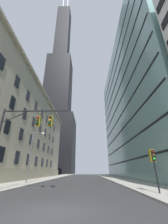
{
  "coord_description": "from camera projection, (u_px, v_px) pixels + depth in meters",
  "views": [
    {
      "loc": [
        1.63,
        -7.86,
        1.79
      ],
      "look_at": [
        0.86,
        23.92,
        15.18
      ],
      "focal_mm": 22.47,
      "sensor_mm": 36.0,
      "label": 1
    }
  ],
  "objects": [
    {
      "name": "ground_plane",
      "position": [
        53.0,
        213.0,
        6.57
      ],
      "size": [
        102.0,
        160.0,
        0.1
      ],
      "primitive_type": "cube",
      "color": "#303033"
    },
    {
      "name": "station_building",
      "position": [
        7.0,
        127.0,
        34.17
      ],
      "size": [
        14.59,
        61.14,
        23.49
      ],
      "color": "#B2A88E",
      "rests_on": "ground"
    },
    {
      "name": "dark_skyscraper",
      "position": [
        58.0,
        100.0,
        110.6
      ],
      "size": [
        27.96,
        27.96,
        183.55
      ],
      "color": "black",
      "rests_on": "ground"
    },
    {
      "name": "glass_office_midrise",
      "position": [
        143.0,
        106.0,
        44.15
      ],
      "size": [
        16.42,
        53.64,
        41.61
      ],
      "color": "gray",
      "rests_on": "ground"
    },
    {
      "name": "traffic_signal_mast",
      "position": [
        26.0,
        130.0,
        13.58
      ],
      "size": [
        6.92,
        0.63,
        7.54
      ],
      "color": "black",
      "rests_on": "sidewalk_left"
    },
    {
      "name": "traffic_light_near_right",
      "position": [
        153.0,
        158.0,
        12.21
      ],
      "size": [
        0.4,
        0.63,
        3.41
      ],
      "color": "black",
      "rests_on": "sidewalk_right"
    },
    {
      "name": "street_lamppost",
      "position": [
        32.0,
        151.0,
        22.94
      ],
      "size": [
        2.09,
        0.32,
        7.84
      ],
      "color": "#47474C",
      "rests_on": "sidewalk_left"
    }
  ]
}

